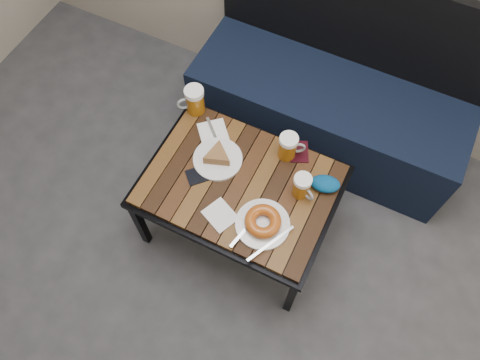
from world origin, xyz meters
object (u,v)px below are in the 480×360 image
at_px(bench, 328,107).
at_px(knit_pouch, 325,184).
at_px(passport_burgundy, 299,152).
at_px(beer_mug_centre, 288,146).
at_px(beer_mug_left, 194,100).
at_px(cafe_table, 240,188).
at_px(plate_pie, 218,157).
at_px(beer_mug_right, 302,186).
at_px(plate_bagel, 263,223).
at_px(passport_navy, 199,175).

relative_size(bench, knit_pouch, 10.99).
bearing_deg(passport_burgundy, beer_mug_centre, -164.69).
bearing_deg(beer_mug_left, cafe_table, 106.59).
relative_size(plate_pie, passport_burgundy, 1.94).
bearing_deg(cafe_table, beer_mug_right, 16.03).
xyz_separation_m(cafe_table, plate_pie, (-0.14, 0.06, 0.07)).
relative_size(cafe_table, plate_pie, 3.83).
height_order(beer_mug_left, beer_mug_centre, beer_mug_left).
xyz_separation_m(beer_mug_right, plate_pie, (-0.39, -0.01, -0.04)).
xyz_separation_m(bench, knit_pouch, (0.16, -0.56, 0.23)).
bearing_deg(bench, passport_burgundy, -90.19).
distance_m(passport_burgundy, knit_pouch, 0.20).
height_order(cafe_table, beer_mug_left, beer_mug_left).
xyz_separation_m(plate_pie, plate_bagel, (0.31, -0.20, 0.00)).
xyz_separation_m(bench, cafe_table, (-0.17, -0.71, 0.16)).
distance_m(bench, knit_pouch, 0.63).
xyz_separation_m(bench, beer_mug_centre, (-0.04, -0.48, 0.27)).
distance_m(bench, cafe_table, 0.74).
bearing_deg(plate_pie, knit_pouch, 10.03).
bearing_deg(bench, beer_mug_left, -139.74).
xyz_separation_m(beer_mug_centre, plate_pie, (-0.26, -0.16, -0.04)).
bearing_deg(bench, plate_pie, -115.54).
relative_size(bench, passport_navy, 12.61).
bearing_deg(passport_navy, passport_burgundy, 85.16).
bearing_deg(beer_mug_centre, beer_mug_left, 148.64).
relative_size(beer_mug_centre, beer_mug_right, 1.09).
relative_size(cafe_table, passport_navy, 7.57).
height_order(plate_bagel, passport_navy, plate_bagel).
distance_m(cafe_table, passport_burgundy, 0.31).
height_order(beer_mug_right, passport_navy, beer_mug_right).
distance_m(cafe_table, plate_pie, 0.17).
bearing_deg(beer_mug_right, bench, 123.67).
distance_m(beer_mug_centre, plate_bagel, 0.36).
distance_m(beer_mug_centre, beer_mug_right, 0.20).
relative_size(beer_mug_centre, passport_navy, 1.20).
bearing_deg(plate_bagel, bench, 90.02).
xyz_separation_m(beer_mug_right, passport_navy, (-0.43, -0.12, -0.06)).
height_order(beer_mug_right, passport_burgundy, beer_mug_right).
bearing_deg(passport_navy, bench, 109.22).
bearing_deg(beer_mug_left, plate_pie, 100.34).
bearing_deg(plate_bagel, beer_mug_centre, 97.11).
bearing_deg(beer_mug_centre, passport_burgundy, 12.67).
xyz_separation_m(cafe_table, knit_pouch, (0.33, 0.14, 0.07)).
bearing_deg(plate_pie, beer_mug_right, 1.78).
relative_size(bench, passport_burgundy, 12.38).
height_order(plate_bagel, knit_pouch, plate_bagel).
xyz_separation_m(plate_pie, knit_pouch, (0.47, 0.08, 0.00)).
height_order(bench, plate_bagel, bench).
xyz_separation_m(beer_mug_right, plate_bagel, (-0.08, -0.21, -0.04)).
height_order(bench, beer_mug_left, bench).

